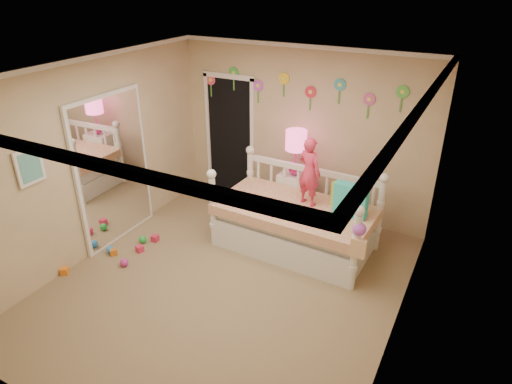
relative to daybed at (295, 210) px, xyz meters
The scene contains 18 objects.
floor 1.39m from the daybed, 108.05° to the right, with size 4.00×4.50×0.01m, color #7F684C.
ceiling 2.38m from the daybed, 108.05° to the right, with size 4.00×4.50×0.01m, color white.
back_wall 1.33m from the daybed, 110.45° to the left, with size 4.00×0.01×2.60m, color tan.
left_wall 2.77m from the daybed, 153.33° to the right, with size 0.01×4.50×2.60m, color tan.
right_wall 2.13m from the daybed, 36.74° to the right, with size 0.01×4.50×2.60m, color tan.
crown_molding 2.36m from the daybed, 108.05° to the right, with size 4.00×4.50×0.06m, color white, non-canonical shape.
daybed is the anchor object (origin of this frame).
pillow_turquoise 0.78m from the daybed, ahead, with size 0.43×0.15×0.43m, color #26C0B6.
pillow_lime 0.69m from the daybed, 19.95° to the left, with size 0.37×0.14×0.35m, color #AFD240.
child 0.57m from the daybed, 49.54° to the left, with size 0.34×0.23×0.95m, color #E03356.
nightstand 0.82m from the daybed, 114.55° to the left, with size 0.45×0.35×0.76m, color white.
table_lamp 1.01m from the daybed, 114.55° to the left, with size 0.31×0.31×0.69m.
closet_doorway 1.99m from the daybed, 147.79° to the left, with size 0.90×0.04×2.07m, color black.
flower_decals 1.78m from the daybed, 114.89° to the left, with size 3.40×0.02×0.50m, color #B2668C, non-canonical shape.
mirror_closet 2.56m from the daybed, 159.04° to the right, with size 0.07×1.30×2.10m, color white.
wall_picture 3.31m from the daybed, 138.34° to the right, with size 0.05×0.34×0.42m, color white.
hanging_bag 1.18m from the daybed, 29.37° to the right, with size 0.20×0.16×0.36m, color beige, non-canonical shape.
toy_scatter 2.60m from the daybed, 147.18° to the right, with size 0.80×1.30×0.11m, color #996666, non-canonical shape.
Camera 1 is at (2.44, -3.84, 3.54)m, focal length 31.83 mm.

